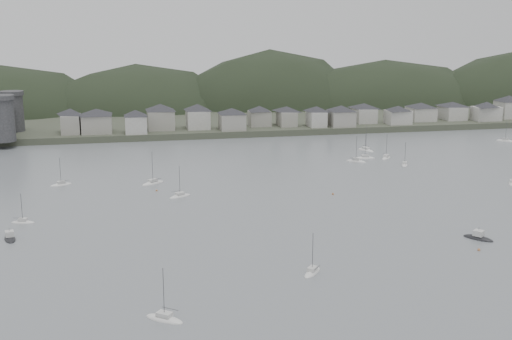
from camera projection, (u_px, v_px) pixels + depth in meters
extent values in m
plane|color=slate|center=(328.00, 272.00, 138.08)|extent=(900.00, 900.00, 0.00)
cube|color=#383D2D|center=(186.00, 105.00, 419.36)|extent=(900.00, 250.00, 3.00)
ellipsoid|color=black|center=(3.00, 134.00, 377.51)|extent=(138.98, 92.48, 81.13)
ellipsoid|color=black|center=(138.00, 129.00, 394.22)|extent=(132.08, 90.41, 79.74)
ellipsoid|color=black|center=(269.00, 129.00, 411.63)|extent=(133.88, 88.37, 101.41)
ellipsoid|color=black|center=(383.00, 123.00, 421.52)|extent=(165.81, 81.78, 82.55)
cylinder|color=#303032|center=(3.00, 121.00, 275.34)|extent=(10.00, 10.00, 18.00)
cylinder|color=#303032|center=(13.00, 113.00, 302.18)|extent=(10.00, 10.00, 17.00)
cube|color=#303032|center=(8.00, 123.00, 289.36)|extent=(3.50, 30.00, 12.00)
cube|color=gray|center=(71.00, 124.00, 297.06)|extent=(8.34, 12.91, 8.59)
pyramid|color=#26262B|center=(70.00, 112.00, 295.79)|extent=(15.78, 15.78, 3.01)
cube|color=gray|center=(97.00, 124.00, 298.83)|extent=(13.68, 13.35, 8.36)
pyramid|color=#26262B|center=(96.00, 112.00, 297.60)|extent=(20.07, 20.07, 2.93)
cube|color=#A8A59E|center=(136.00, 125.00, 297.38)|extent=(9.78, 10.20, 8.08)
pyramid|color=#26262B|center=(135.00, 113.00, 296.19)|extent=(14.83, 14.83, 2.83)
cube|color=gray|center=(161.00, 120.00, 308.90)|extent=(12.59, 13.33, 9.09)
pyramid|color=#26262B|center=(160.00, 107.00, 307.55)|extent=(19.24, 19.24, 3.18)
cube|color=#A8A59E|center=(198.00, 119.00, 311.04)|extent=(10.74, 12.17, 8.87)
pyramid|color=#26262B|center=(198.00, 107.00, 309.73)|extent=(17.01, 17.01, 3.10)
cube|color=gray|center=(232.00, 122.00, 308.06)|extent=(11.63, 12.09, 7.69)
pyramid|color=#26262B|center=(232.00, 111.00, 306.92)|extent=(17.61, 17.61, 2.69)
cube|color=gray|center=(259.00, 118.00, 319.45)|extent=(10.37, 9.35, 7.44)
pyramid|color=#26262B|center=(259.00, 108.00, 318.35)|extent=(14.65, 14.65, 2.60)
cube|color=gray|center=(287.00, 119.00, 319.88)|extent=(8.24, 12.20, 7.22)
pyramid|color=#26262B|center=(287.00, 109.00, 318.82)|extent=(15.17, 15.17, 2.53)
cube|color=#A8A59E|center=(316.00, 119.00, 317.65)|extent=(8.06, 10.91, 7.46)
pyramid|color=#26262B|center=(317.00, 109.00, 316.55)|extent=(14.08, 14.08, 2.61)
cube|color=gray|center=(341.00, 118.00, 318.69)|extent=(11.73, 11.78, 7.66)
pyramid|color=#26262B|center=(341.00, 108.00, 317.56)|extent=(17.46, 17.46, 2.68)
cube|color=#A8A59E|center=(364.00, 115.00, 331.33)|extent=(10.19, 13.02, 7.33)
pyramid|color=#26262B|center=(364.00, 106.00, 330.24)|extent=(17.23, 17.23, 2.57)
cube|color=#A8A59E|center=(398.00, 117.00, 325.94)|extent=(11.70, 9.81, 6.88)
pyramid|color=#26262B|center=(398.00, 108.00, 324.93)|extent=(15.97, 15.97, 2.41)
cube|color=#A8A59E|center=(421.00, 114.00, 337.78)|extent=(12.83, 12.48, 7.00)
pyramid|color=#26262B|center=(421.00, 105.00, 336.74)|extent=(18.79, 18.79, 2.45)
cube|color=#A8A59E|center=(452.00, 113.00, 341.97)|extent=(11.07, 13.50, 6.97)
pyramid|color=#26262B|center=(453.00, 104.00, 340.94)|extent=(18.25, 18.25, 2.44)
cube|color=#A8A59E|center=(486.00, 114.00, 337.67)|extent=(13.75, 9.12, 7.34)
pyramid|color=#26262B|center=(487.00, 104.00, 336.58)|extent=(16.97, 16.97, 2.57)
cube|color=#A8A59E|center=(508.00, 110.00, 346.84)|extent=(11.37, 11.57, 9.05)
pyramid|color=#26262B|center=(509.00, 98.00, 345.50)|extent=(17.03, 17.03, 3.17)
ellipsoid|color=silver|center=(312.00, 273.00, 137.34)|extent=(6.21, 6.88, 1.41)
cube|color=silver|center=(312.00, 268.00, 137.12)|extent=(2.76, 2.89, 0.70)
cylinder|color=#3F3F42|center=(313.00, 253.00, 136.35)|extent=(0.12, 0.12, 8.81)
cylinder|color=#3F3F42|center=(317.00, 267.00, 136.23)|extent=(2.08, 2.52, 0.10)
ellipsoid|color=silver|center=(61.00, 185.00, 213.16)|extent=(7.61, 4.89, 1.45)
cube|color=silver|center=(61.00, 182.00, 212.94)|extent=(2.96, 2.44, 0.70)
cylinder|color=#3F3F42|center=(60.00, 171.00, 212.14)|extent=(0.12, 0.12, 9.09)
cylinder|color=#3F3F42|center=(65.00, 181.00, 212.59)|extent=(3.07, 1.32, 0.10)
ellipsoid|color=silver|center=(23.00, 223.00, 172.35)|extent=(6.65, 3.45, 1.27)
cube|color=silver|center=(23.00, 219.00, 172.15)|extent=(2.49, 1.87, 0.70)
cylinder|color=#3F3F42|center=(22.00, 208.00, 171.45)|extent=(0.12, 0.12, 7.94)
cylinder|color=#3F3F42|center=(18.00, 218.00, 171.55)|extent=(2.80, 0.76, 0.10)
ellipsoid|color=silver|center=(153.00, 184.00, 215.20)|extent=(8.70, 7.06, 1.72)
cube|color=silver|center=(153.00, 180.00, 214.95)|extent=(3.56, 3.25, 0.70)
cylinder|color=#3F3F42|center=(152.00, 167.00, 213.99)|extent=(0.12, 0.12, 10.77)
cylinder|color=#3F3F42|center=(157.00, 179.00, 214.27)|extent=(3.28, 2.23, 0.10)
ellipsoid|color=silver|center=(180.00, 197.00, 198.72)|extent=(7.90, 5.98, 1.54)
cube|color=silver|center=(180.00, 193.00, 198.48)|extent=(3.18, 2.81, 0.70)
cylinder|color=#3F3F42|center=(180.00, 181.00, 197.63)|extent=(0.12, 0.12, 9.63)
cylinder|color=#3F3F42|center=(176.00, 191.00, 198.78)|extent=(3.05, 1.81, 0.10)
ellipsoid|color=silver|center=(356.00, 162.00, 250.06)|extent=(7.64, 7.09, 1.58)
cube|color=silver|center=(356.00, 159.00, 249.82)|extent=(3.23, 3.13, 0.70)
cylinder|color=#3F3F42|center=(356.00, 149.00, 248.95)|extent=(0.12, 0.12, 9.89)
cylinder|color=#3F3F42|center=(354.00, 158.00, 248.60)|extent=(2.76, 2.40, 0.10)
ellipsoid|color=silver|center=(366.00, 151.00, 272.25)|extent=(6.04, 9.19, 1.76)
cube|color=silver|center=(366.00, 148.00, 272.00)|extent=(2.99, 3.59, 0.70)
cylinder|color=#3F3F42|center=(366.00, 137.00, 271.02)|extent=(0.12, 0.12, 10.99)
cylinder|color=#3F3F42|center=(366.00, 146.00, 273.39)|extent=(1.64, 3.68, 0.10)
ellipsoid|color=silver|center=(165.00, 320.00, 115.47)|extent=(7.68, 6.74, 1.56)
cube|color=silver|center=(164.00, 314.00, 115.24)|extent=(3.20, 3.02, 0.70)
cylinder|color=#3F3F42|center=(164.00, 294.00, 114.37)|extent=(0.12, 0.12, 9.73)
cylinder|color=#3F3F42|center=(170.00, 309.00, 116.16)|extent=(2.83, 2.23, 0.10)
ellipsoid|color=silver|center=(365.00, 158.00, 256.19)|extent=(8.39, 3.83, 1.62)
cube|color=silver|center=(365.00, 156.00, 255.95)|extent=(3.08, 2.20, 0.70)
cylinder|color=#3F3F42|center=(365.00, 146.00, 255.05)|extent=(0.12, 0.12, 10.11)
cylinder|color=#3F3F42|center=(368.00, 154.00, 256.34)|extent=(3.61, 0.67, 0.10)
ellipsoid|color=silver|center=(405.00, 165.00, 243.73)|extent=(5.02, 7.22, 1.39)
cube|color=silver|center=(405.00, 163.00, 243.51)|extent=(2.43, 2.85, 0.70)
cylinder|color=#3F3F42|center=(405.00, 154.00, 242.74)|extent=(0.12, 0.12, 8.68)
cylinder|color=#3F3F42|center=(402.00, 161.00, 244.36)|extent=(1.45, 2.86, 0.10)
ellipsoid|color=silver|center=(386.00, 158.00, 256.49)|extent=(7.01, 7.55, 1.56)
cube|color=silver|center=(386.00, 156.00, 256.25)|extent=(3.09, 3.20, 0.70)
cylinder|color=#3F3F42|center=(387.00, 146.00, 255.38)|extent=(0.12, 0.12, 9.77)
cylinder|color=#3F3F42|center=(383.00, 154.00, 256.96)|extent=(2.38, 2.73, 0.10)
ellipsoid|color=silver|center=(505.00, 141.00, 294.48)|extent=(7.44, 7.40, 1.59)
cube|color=silver|center=(505.00, 139.00, 294.24)|extent=(3.21, 3.20, 0.70)
cylinder|color=#3F3F42|center=(506.00, 130.00, 293.36)|extent=(0.12, 0.12, 9.94)
cylinder|color=#3F3F42|center=(505.00, 138.00, 292.95)|extent=(2.61, 2.59, 0.10)
ellipsoid|color=silver|center=(512.00, 184.00, 215.17)|extent=(5.77, 7.19, 1.42)
cube|color=silver|center=(512.00, 181.00, 214.95)|extent=(2.66, 2.94, 0.70)
ellipsoid|color=black|center=(478.00, 239.00, 159.37)|extent=(6.80, 7.76, 1.68)
cube|color=silver|center=(479.00, 233.00, 159.05)|extent=(3.09, 3.12, 1.40)
cylinder|color=#3F3F42|center=(479.00, 230.00, 158.85)|extent=(0.10, 0.10, 1.20)
ellipsoid|color=black|center=(10.00, 239.00, 159.07)|extent=(4.23, 7.60, 1.58)
cube|color=silver|center=(9.00, 234.00, 158.76)|extent=(2.47, 2.58, 1.40)
cylinder|color=#3F3F42|center=(9.00, 230.00, 158.56)|extent=(0.10, 0.10, 1.20)
sphere|color=#B16C3B|center=(358.00, 160.00, 252.40)|extent=(0.70, 0.70, 0.70)
sphere|color=#B16C3B|center=(333.00, 194.00, 201.50)|extent=(0.70, 0.70, 0.70)
sphere|color=#B16C3B|center=(479.00, 250.00, 151.18)|extent=(0.70, 0.70, 0.70)
sphere|color=#B16C3B|center=(157.00, 191.00, 205.72)|extent=(0.70, 0.70, 0.70)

